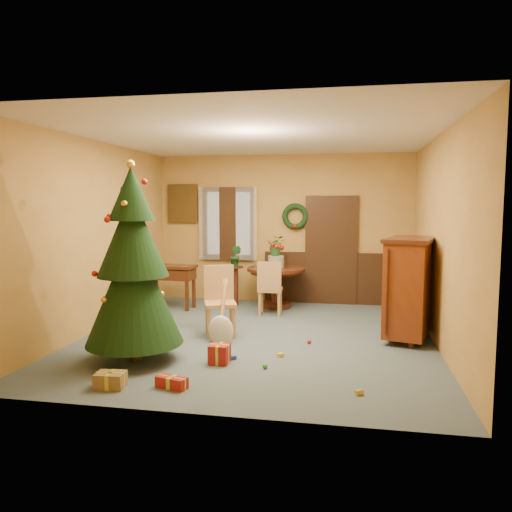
% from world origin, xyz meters
% --- Properties ---
extents(room_envelope, '(5.50, 5.50, 5.50)m').
position_xyz_m(room_envelope, '(0.21, 2.70, 1.12)').
color(room_envelope, '#384651').
rests_on(room_envelope, ground).
extents(dining_table, '(1.09, 1.09, 0.75)m').
position_xyz_m(dining_table, '(-0.05, 2.16, 0.53)').
color(dining_table, black).
rests_on(dining_table, floor).
extents(urn, '(0.30, 0.30, 0.22)m').
position_xyz_m(urn, '(-0.05, 2.16, 0.86)').
color(urn, slate).
rests_on(urn, dining_table).
extents(centerpiece_plant, '(0.34, 0.30, 0.38)m').
position_xyz_m(centerpiece_plant, '(-0.05, 2.16, 1.16)').
color(centerpiece_plant, '#1E4C23').
rests_on(centerpiece_plant, urn).
extents(chair_near, '(0.57, 0.57, 1.03)m').
position_xyz_m(chair_near, '(-0.58, 0.05, 0.55)').
color(chair_near, '#99673D').
rests_on(chair_near, floor).
extents(chair_far, '(0.43, 0.43, 0.96)m').
position_xyz_m(chair_far, '(-0.05, 1.44, 0.51)').
color(chair_far, '#99673D').
rests_on(chair_far, floor).
extents(guitar, '(0.53, 0.65, 0.85)m').
position_xyz_m(guitar, '(-0.45, -0.38, 0.43)').
color(guitar, beige).
rests_on(guitar, floor).
extents(plant_stand, '(0.29, 0.29, 0.75)m').
position_xyz_m(plant_stand, '(-0.83, 2.20, 0.47)').
color(plant_stand, black).
rests_on(plant_stand, floor).
extents(stand_plant, '(0.25, 0.22, 0.40)m').
position_xyz_m(stand_plant, '(-0.83, 2.20, 0.95)').
color(stand_plant, '#19471E').
rests_on(stand_plant, plant_stand).
extents(christmas_tree, '(1.20, 1.20, 2.47)m').
position_xyz_m(christmas_tree, '(-1.30, -1.35, 1.17)').
color(christmas_tree, '#382111').
rests_on(christmas_tree, floor).
extents(writing_desk, '(0.95, 0.53, 0.81)m').
position_xyz_m(writing_desk, '(-1.96, 1.70, 0.61)').
color(writing_desk, black).
rests_on(writing_desk, floor).
extents(sideboard, '(0.89, 1.26, 1.47)m').
position_xyz_m(sideboard, '(2.15, 0.30, 0.79)').
color(sideboard, '#4F1309').
rests_on(sideboard, floor).
extents(gift_a, '(0.32, 0.25, 0.16)m').
position_xyz_m(gift_a, '(-1.17, -2.27, 0.08)').
color(gift_a, brown).
rests_on(gift_a, floor).
extents(gift_b, '(0.24, 0.24, 0.24)m').
position_xyz_m(gift_b, '(-0.24, -1.27, 0.12)').
color(gift_b, maroon).
rests_on(gift_b, floor).
extents(gift_c, '(0.30, 0.30, 0.14)m').
position_xyz_m(gift_c, '(-1.59, -0.57, 0.07)').
color(gift_c, brown).
rests_on(gift_c, floor).
extents(gift_d, '(0.37, 0.23, 0.12)m').
position_xyz_m(gift_d, '(-0.52, -2.16, 0.06)').
color(gift_d, maroon).
rests_on(gift_d, floor).
extents(toy_a, '(0.09, 0.08, 0.05)m').
position_xyz_m(toy_a, '(-0.10, -1.10, 0.03)').
color(toy_a, '#2433A0').
rests_on(toy_a, floor).
extents(toy_b, '(0.06, 0.06, 0.06)m').
position_xyz_m(toy_b, '(0.35, -1.37, 0.03)').
color(toy_b, '#248727').
rests_on(toy_b, floor).
extents(toy_c, '(0.09, 0.09, 0.05)m').
position_xyz_m(toy_c, '(0.47, -0.89, 0.03)').
color(toy_c, yellow).
rests_on(toy_c, floor).
extents(toy_d, '(0.06, 0.06, 0.06)m').
position_xyz_m(toy_d, '(0.77, -0.22, 0.03)').
color(toy_d, red).
rests_on(toy_d, floor).
extents(toy_e, '(0.09, 0.09, 0.05)m').
position_xyz_m(toy_e, '(1.43, -1.99, 0.03)').
color(toy_e, gold).
rests_on(toy_e, floor).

